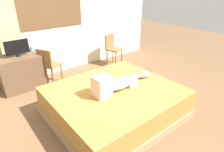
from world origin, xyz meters
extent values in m
plane|color=brown|center=(0.00, 0.00, 0.00)|extent=(16.00, 16.00, 0.00)
cube|color=beige|center=(0.00, 2.45, 1.45)|extent=(6.40, 0.12, 2.90)
cube|color=brown|center=(0.11, 2.38, 1.68)|extent=(1.56, 0.02, 1.02)
cube|color=white|center=(0.11, 2.38, 1.68)|extent=(1.48, 0.02, 0.94)
cube|color=#997A56|center=(0.08, 0.00, 0.07)|extent=(2.13, 1.89, 0.14)
cube|color=olive|center=(0.08, 0.00, 0.32)|extent=(2.06, 1.84, 0.37)
ellipsoid|color=#CCB299|center=(0.18, -0.02, 0.59)|extent=(0.57, 0.28, 0.17)
sphere|color=beige|center=(0.52, 0.00, 0.59)|extent=(0.17, 0.17, 0.17)
cube|color=beige|center=(-0.20, -0.03, 0.68)|extent=(0.27, 0.25, 0.34)
cube|color=beige|center=(0.40, -0.01, 0.55)|extent=(0.21, 0.29, 0.08)
ellipsoid|color=gray|center=(0.81, -0.01, 0.57)|extent=(0.27, 0.13, 0.13)
sphere|color=gray|center=(0.65, 0.01, 0.58)|extent=(0.08, 0.08, 0.08)
cylinder|color=gray|center=(0.96, -0.02, 0.64)|extent=(0.02, 0.02, 0.16)
cube|color=brown|center=(-0.87, 2.05, 0.37)|extent=(0.90, 0.56, 0.74)
cylinder|color=black|center=(-0.86, 2.05, 0.77)|extent=(0.10, 0.10, 0.05)
cube|color=black|center=(-0.86, 2.05, 0.94)|extent=(0.48, 0.05, 0.30)
cylinder|color=teal|center=(-0.53, 2.24, 0.79)|extent=(0.07, 0.07, 0.10)
cylinder|color=brown|center=(-0.21, 2.07, 0.22)|extent=(0.04, 0.04, 0.44)
cylinder|color=brown|center=(-0.07, 1.79, 0.22)|extent=(0.04, 0.04, 0.44)
cylinder|color=brown|center=(-0.48, 1.93, 0.22)|extent=(0.04, 0.04, 0.44)
cylinder|color=brown|center=(-0.34, 1.66, 0.22)|extent=(0.04, 0.04, 0.44)
cube|color=brown|center=(-0.27, 1.86, 0.46)|extent=(0.51, 0.51, 0.04)
cube|color=brown|center=(-0.43, 1.79, 0.67)|extent=(0.21, 0.36, 0.38)
cylinder|color=brown|center=(1.78, 1.74, 0.22)|extent=(0.04, 0.04, 0.44)
cylinder|color=brown|center=(1.49, 1.66, 0.22)|extent=(0.04, 0.04, 0.44)
cylinder|color=brown|center=(1.69, 2.03, 0.22)|extent=(0.04, 0.04, 0.44)
cylinder|color=brown|center=(1.40, 1.95, 0.22)|extent=(0.04, 0.04, 0.44)
cube|color=brown|center=(1.59, 1.84, 0.46)|extent=(0.47, 0.47, 0.04)
cube|color=brown|center=(1.54, 2.01, 0.67)|extent=(0.38, 0.15, 0.38)
cube|color=#ADCC75|center=(-0.90, 2.33, 1.24)|extent=(0.44, 0.06, 2.48)
camera|label=1|loc=(-1.74, -2.21, 2.13)|focal=31.01mm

